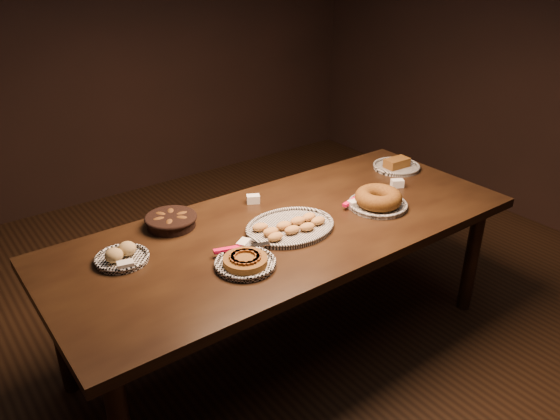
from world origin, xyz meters
TOP-DOWN VIEW (x-y plane):
  - ground at (0.00, 0.00)m, footprint 5.00×5.00m
  - buffet_table at (0.00, 0.00)m, footprint 2.40×1.00m
  - apple_tart_plate at (-0.38, -0.19)m, footprint 0.32×0.29m
  - madeleine_platter at (-0.02, -0.05)m, footprint 0.46×0.38m
  - bundt_cake_plate at (0.51, -0.12)m, footprint 0.34×0.32m
  - croissant_basket at (-0.47, 0.34)m, footprint 0.26×0.26m
  - bread_roll_plate at (-0.80, 0.18)m, footprint 0.24×0.24m
  - loaf_plate at (1.00, 0.20)m, footprint 0.29×0.29m
  - tent_cards at (0.02, 0.06)m, footprint 1.69×0.46m

SIDE VIEW (x-z plane):
  - ground at x=0.00m, z-range 0.00..0.00m
  - buffet_table at x=0.00m, z-range 0.30..1.05m
  - madeleine_platter at x=-0.02m, z-range 0.74..0.79m
  - loaf_plate at x=1.00m, z-range 0.74..0.80m
  - apple_tart_plate at x=-0.38m, z-range 0.74..0.80m
  - tent_cards at x=0.02m, z-range 0.75..0.79m
  - bread_roll_plate at x=-0.80m, z-range 0.74..0.81m
  - croissant_basket at x=-0.47m, z-range 0.75..0.82m
  - bundt_cake_plate at x=0.51m, z-range 0.74..0.84m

